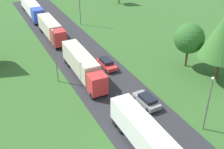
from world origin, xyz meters
TOP-DOWN VIEW (x-y plane):
  - truck_second at (-2.27, 28.31)m, footprint 2.57×13.99m
  - truck_third at (-2.37, 47.14)m, footprint 2.70×13.36m
  - truck_fourth at (-2.31, 64.43)m, footprint 2.54×11.95m
  - truck_fifth at (-2.46, 80.41)m, footprint 2.65×15.12m
  - car_fourth at (2.48, 36.25)m, footprint 2.04×4.52m
  - car_fifth at (2.23, 48.20)m, footprint 1.87×4.55m
  - lamppost_second at (6.02, 29.04)m, footprint 0.36×0.36m
  - lamppost_third at (-6.37, 47.56)m, footprint 0.36×0.36m
  - lamppost_fourth at (5.86, 69.38)m, footprint 0.36×0.36m
  - tree_pine at (14.47, 42.83)m, footprint 4.93×4.93m

SIDE VIEW (x-z plane):
  - car_fourth at x=2.48m, z-range 0.10..1.55m
  - car_fifth at x=2.23m, z-range 0.10..1.57m
  - truck_fifth at x=-2.46m, z-range 0.36..3.80m
  - truck_fourth at x=-2.31m, z-range 0.34..3.91m
  - truck_second at x=-2.27m, z-range 0.36..3.96m
  - truck_third at x=-2.37m, z-range 0.32..4.12m
  - lamppost_second at x=6.02m, z-range 0.47..7.81m
  - lamppost_third at x=-6.37m, z-range 0.48..9.11m
  - lamppost_fourth at x=5.86m, z-range 0.48..9.33m
  - tree_pine at x=14.47m, z-range 1.28..8.78m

